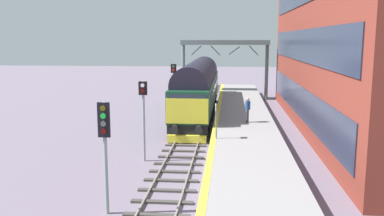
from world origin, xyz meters
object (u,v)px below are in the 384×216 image
object	(u,v)px
diesel_locomotive	(198,87)
platform_number_sign	(216,116)
signal_post_mid	(143,112)
waiting_passenger	(248,107)
signal_post_near	(105,142)
signal_post_far	(174,85)

from	to	relation	value
diesel_locomotive	platform_number_sign	world-z (taller)	diesel_locomotive
signal_post_mid	waiting_passenger	world-z (taller)	signal_post_mid
signal_post_mid	waiting_passenger	bearing A→B (deg)	46.98
signal_post_near	signal_post_far	distance (m)	18.74
signal_post_far	platform_number_sign	xyz separation A→B (m)	(3.75, -10.57, -0.50)
signal_post_far	signal_post_near	bearing A→B (deg)	-90.00
signal_post_near	diesel_locomotive	bearing A→B (deg)	84.64
signal_post_mid	platform_number_sign	xyz separation A→B (m)	(3.75, 1.34, -0.39)
signal_post_near	waiting_passenger	size ratio (longest dim) A/B	2.56
signal_post_mid	platform_number_sign	world-z (taller)	signal_post_mid
signal_post_mid	signal_post_far	xyz separation A→B (m)	(-0.00, 11.90, 0.11)
signal_post_near	platform_number_sign	xyz separation A→B (m)	(3.75, 8.17, -0.47)
signal_post_near	signal_post_far	xyz separation A→B (m)	(-0.00, 18.74, 0.03)
signal_post_near	waiting_passenger	xyz separation A→B (m)	(5.68, 12.92, -0.76)
signal_post_mid	signal_post_far	world-z (taller)	signal_post_far
waiting_passenger	signal_post_far	bearing A→B (deg)	55.74
signal_post_far	platform_number_sign	bearing A→B (deg)	-70.45
signal_post_near	signal_post_mid	distance (m)	6.84
signal_post_mid	platform_number_sign	distance (m)	4.00
diesel_locomotive	platform_number_sign	xyz separation A→B (m)	(1.88, -11.79, -0.20)
signal_post_near	signal_post_far	world-z (taller)	signal_post_far
signal_post_far	signal_post_mid	bearing A→B (deg)	-90.00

